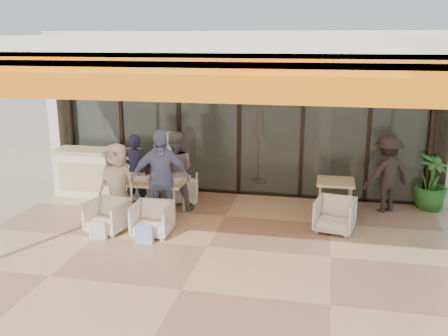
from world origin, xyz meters
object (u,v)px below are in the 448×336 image
object	(u,v)px
chair_near_right	(152,218)
side_chair	(335,214)
diner_grey	(175,171)
diner_periwinkle	(160,179)
chair_near_left	(107,214)
chair_far_right	(183,187)
diner_navy	(135,171)
chair_far_left	(145,185)
side_table	(335,186)
standing_woman	(387,174)
host_counter	(97,172)
dining_table	(147,182)
diner_cream	(117,183)
potted_palm	(431,182)

from	to	relation	value
chair_near_right	side_chair	bearing A→B (deg)	13.58
diner_grey	diner_periwinkle	xyz separation A→B (m)	(0.00, -0.90, 0.10)
diner_periwinkle	chair_near_left	bearing A→B (deg)	-168.83
chair_far_right	diner_navy	distance (m)	1.07
chair_far_left	diner_grey	xyz separation A→B (m)	(0.84, -0.50, 0.49)
chair_near_left	side_table	world-z (taller)	side_table
diner_periwinkle	standing_woman	world-z (taller)	diner_periwinkle
chair_far_left	diner_grey	bearing A→B (deg)	139.55
standing_woman	chair_far_right	bearing A→B (deg)	-30.33
chair_far_right	side_table	world-z (taller)	side_table
side_table	host_counter	bearing A→B (deg)	175.78
chair_near_left	chair_near_right	size ratio (longest dim) A/B	1.00
host_counter	diner_navy	size ratio (longest dim) A/B	1.21
chair_near_right	side_chair	distance (m)	3.25
diner_navy	side_table	xyz separation A→B (m)	(3.98, 0.17, -0.13)
dining_table	chair_far_left	bearing A→B (deg)	113.59
standing_woman	diner_periwinkle	bearing A→B (deg)	-11.95
chair_far_left	chair_near_right	distance (m)	2.08
diner_grey	diner_cream	world-z (taller)	diner_grey
chair_near_left	diner_grey	size ratio (longest dim) A/B	0.41
diner_cream	potted_palm	size ratio (longest dim) A/B	1.29
chair_near_right	potted_palm	xyz separation A→B (m)	(5.03, 2.44, 0.26)
chair_far_right	side_chair	world-z (taller)	side_chair
chair_far_left	chair_far_right	bearing A→B (deg)	170.32
diner_cream	side_table	size ratio (longest dim) A/B	2.04
diner_grey	side_chair	world-z (taller)	diner_grey
potted_palm	standing_woman	bearing A→B (deg)	-161.02
host_counter	diner_navy	distance (m)	1.26
diner_grey	side_table	bearing A→B (deg)	170.67
diner_navy	diner_cream	world-z (taller)	diner_navy
host_counter	chair_far_right	distance (m)	1.96
chair_near_right	side_table	distance (m)	3.52
diner_navy	diner_cream	bearing A→B (deg)	84.35
chair_far_right	diner_navy	bearing A→B (deg)	17.74
diner_cream	standing_woman	size ratio (longest dim) A/B	0.97
diner_periwinkle	standing_woman	bearing A→B (deg)	1.94
diner_periwinkle	potted_palm	world-z (taller)	diner_periwinkle
chair_near_left	host_counter	bearing A→B (deg)	130.21
chair_near_right	diner_cream	xyz separation A→B (m)	(-0.84, 0.50, 0.43)
diner_navy	standing_woman	distance (m)	5.02
diner_navy	chair_far_left	bearing A→B (deg)	-95.65
diner_navy	side_chair	bearing A→B (deg)	166.12
diner_cream	chair_far_right	bearing A→B (deg)	67.60
host_counter	diner_grey	distance (m)	2.04
chair_near_left	diner_periwinkle	size ratio (longest dim) A/B	0.37
chair_near_left	diner_grey	distance (m)	1.70
chair_near_right	standing_woman	size ratio (longest dim) A/B	0.42
diner_navy	host_counter	bearing A→B (deg)	-32.03
chair_near_right	diner_navy	bearing A→B (deg)	119.82
chair_far_right	potted_palm	xyz separation A→B (m)	(5.03, 0.54, 0.26)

